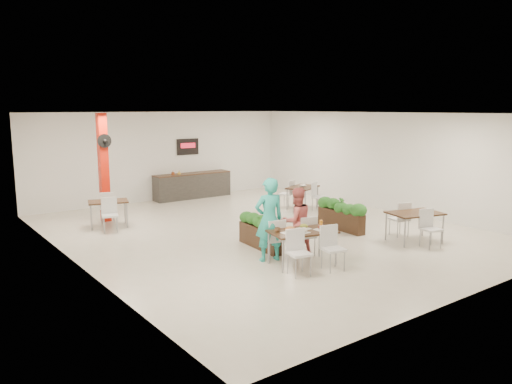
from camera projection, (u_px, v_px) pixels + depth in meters
ground at (263, 231)px, 13.68m from camera, size 12.00×12.00×0.00m
room_shell at (263, 158)px, 13.34m from camera, size 10.10×12.10×3.22m
red_column at (104, 166)px, 14.64m from camera, size 0.40×0.41×3.20m
service_counter at (192, 185)px, 18.66m from camera, size 3.00×0.64×2.20m
main_table at (302, 236)px, 10.67m from camera, size 1.55×1.85×0.92m
diner_man at (269, 220)px, 10.91m from camera, size 0.76×0.58×1.86m
diner_woman at (297, 221)px, 11.41m from camera, size 0.87×0.74×1.56m
planter_left at (260, 229)px, 11.96m from camera, size 0.51×1.68×0.87m
planter_right at (341, 213)px, 13.77m from camera, size 0.48×1.73×0.90m
side_table_a at (108, 205)px, 14.09m from camera, size 1.23×1.67×0.92m
side_table_b at (303, 190)px, 16.62m from camera, size 1.37×1.65×0.92m
side_table_c at (415, 217)px, 12.54m from camera, size 1.46×1.67×0.92m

